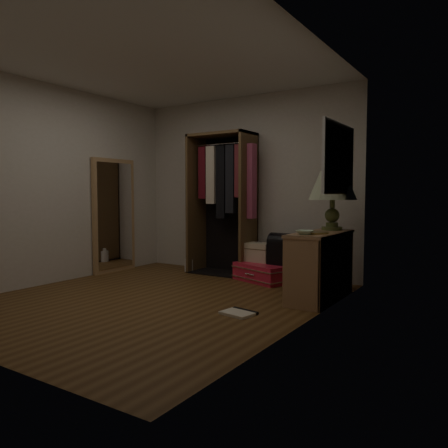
{
  "coord_description": "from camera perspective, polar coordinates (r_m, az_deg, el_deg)",
  "views": [
    {
      "loc": [
        3.24,
        -3.62,
        1.17
      ],
      "look_at": [
        0.3,
        0.95,
        0.8
      ],
      "focal_mm": 35.0,
      "sensor_mm": 36.0,
      "label": 1
    }
  ],
  "objects": [
    {
      "name": "ground",
      "position": [
        5.0,
        -8.95,
        -9.7
      ],
      "size": [
        4.0,
        4.0,
        0.0
      ],
      "primitive_type": "plane",
      "color": "#523417",
      "rests_on": "ground"
    },
    {
      "name": "room_walls",
      "position": [
        4.85,
        -8.13,
        7.76
      ],
      "size": [
        3.52,
        4.02,
        2.6
      ],
      "color": "beige",
      "rests_on": "ground"
    },
    {
      "name": "console_bookshelf",
      "position": [
        5.02,
        12.57,
        -5.11
      ],
      "size": [
        0.42,
        1.12,
        0.75
      ],
      "color": "#966B48",
      "rests_on": "ground"
    },
    {
      "name": "open_wardrobe",
      "position": [
        6.4,
        0.14,
        4.33
      ],
      "size": [
        1.03,
        0.5,
        2.05
      ],
      "color": "brown",
      "rests_on": "ground"
    },
    {
      "name": "floor_mirror",
      "position": [
        6.77,
        -14.17,
        1.07
      ],
      "size": [
        0.06,
        0.8,
        1.7
      ],
      "color": "#AA8152",
      "rests_on": "ground"
    },
    {
      "name": "pink_suitcase",
      "position": [
        5.96,
        5.47,
        -6.27
      ],
      "size": [
        0.93,
        0.8,
        0.24
      ],
      "rotation": [
        0.0,
        0.0,
        -0.35
      ],
      "color": "red",
      "rests_on": "ground"
    },
    {
      "name": "train_case",
      "position": [
        6.08,
        4.57,
        -3.68
      ],
      "size": [
        0.4,
        0.29,
        0.28
      ],
      "rotation": [
        0.0,
        0.0,
        -0.06
      ],
      "color": "beige",
      "rests_on": "pink_suitcase"
    },
    {
      "name": "black_bag",
      "position": [
        5.84,
        7.82,
        -3.18
      ],
      "size": [
        0.41,
        0.29,
        0.42
      ],
      "rotation": [
        0.0,
        0.0,
        -0.12
      ],
      "color": "black",
      "rests_on": "pink_suitcase"
    },
    {
      "name": "table_lamp",
      "position": [
        5.27,
        14.0,
        4.75
      ],
      "size": [
        0.67,
        0.67,
        0.7
      ],
      "rotation": [
        0.0,
        0.0,
        -0.24
      ],
      "color": "#414C25",
      "rests_on": "console_bookshelf"
    },
    {
      "name": "brass_tray",
      "position": [
        4.79,
        11.84,
        -1.12
      ],
      "size": [
        0.35,
        0.35,
        0.02
      ],
      "rotation": [
        0.0,
        0.0,
        -0.29
      ],
      "color": "olive",
      "rests_on": "console_bookshelf"
    },
    {
      "name": "ceramic_bowl",
      "position": [
        4.64,
        10.5,
        -1.08
      ],
      "size": [
        0.2,
        0.2,
        0.04
      ],
      "primitive_type": "imported",
      "rotation": [
        0.0,
        0.0,
        0.08
      ],
      "color": "#B6DAB7",
      "rests_on": "console_bookshelf"
    },
    {
      "name": "white_jug",
      "position": [
        6.66,
        -4.6,
        -5.38
      ],
      "size": [
        0.15,
        0.15,
        0.23
      ],
      "rotation": [
        0.0,
        0.0,
        0.14
      ],
      "color": "silver",
      "rests_on": "ground"
    },
    {
      "name": "floor_book",
      "position": [
        4.36,
        2.04,
        -11.5
      ],
      "size": [
        0.35,
        0.3,
        0.03
      ],
      "rotation": [
        0.0,
        0.0,
        -0.18
      ],
      "color": "beige",
      "rests_on": "ground"
    }
  ]
}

